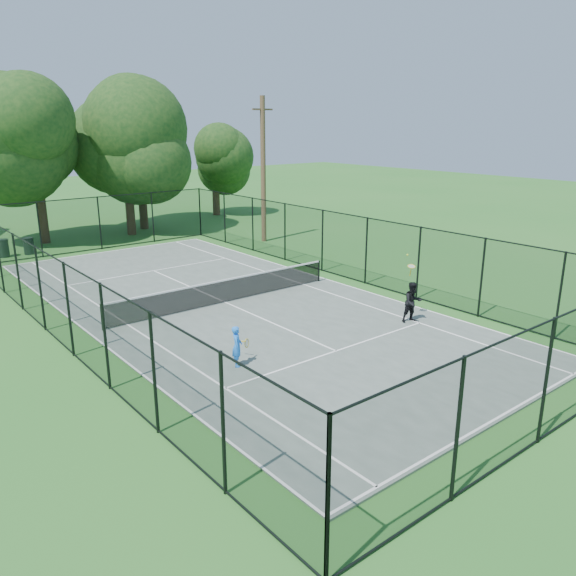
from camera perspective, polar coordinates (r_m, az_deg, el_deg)
ground at (r=22.56m, az=-6.37°, el=-1.60°), size 120.00×120.00×0.00m
tennis_court at (r=22.55m, az=-6.37°, el=-1.53°), size 11.00×24.00×0.06m
tennis_net at (r=22.39m, az=-6.42°, el=-0.19°), size 10.08×0.08×0.95m
fence at (r=22.14m, az=-6.49°, el=2.09°), size 13.10×26.10×3.00m
tree_near_left at (r=36.29m, az=-24.39°, el=12.68°), size 6.81×6.81×8.88m
tree_near_mid at (r=37.26m, az=-16.20°, el=13.27°), size 6.57×6.57×8.59m
tree_near_right at (r=39.18m, az=-14.97°, el=14.11°), size 6.52×6.52×8.99m
tree_far_right at (r=44.34m, az=-7.45°, el=12.50°), size 4.89×4.89×6.46m
trash_bin_left at (r=33.79m, az=-26.93°, el=3.63°), size 0.58×0.58×0.97m
trash_bin_right at (r=33.97m, az=-24.84°, el=3.91°), size 0.58×0.58×0.92m
utility_pole at (r=33.85m, az=-2.54°, el=11.91°), size 1.40×0.30×8.44m
player_blue at (r=16.56m, az=-5.19°, el=-5.90°), size 0.83×0.54×1.23m
player_black at (r=20.52m, az=12.54°, el=-1.40°), size 0.87×1.10×2.32m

